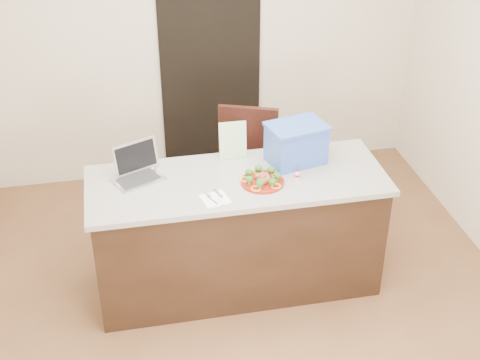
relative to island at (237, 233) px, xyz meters
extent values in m
plane|color=brown|center=(0.00, -0.25, -0.46)|extent=(4.00, 4.00, 0.00)
plane|color=beige|center=(0.00, 1.75, 0.89)|extent=(4.00, 0.00, 4.00)
cube|color=black|center=(0.10, 1.73, 0.54)|extent=(0.90, 0.02, 2.00)
cube|color=black|center=(0.00, 0.00, -0.02)|extent=(2.00, 0.70, 0.88)
cube|color=beige|center=(0.00, 0.00, 0.44)|extent=(2.06, 0.76, 0.04)
cylinder|color=maroon|center=(0.16, -0.09, 0.47)|extent=(0.29, 0.29, 0.02)
torus|color=maroon|center=(0.16, -0.09, 0.47)|extent=(0.29, 0.29, 0.01)
sphere|color=brown|center=(0.16, -0.09, 0.50)|extent=(0.04, 0.04, 0.04)
sphere|color=brown|center=(0.13, -0.12, 0.50)|extent=(0.04, 0.04, 0.04)
sphere|color=brown|center=(0.15, -0.13, 0.50)|extent=(0.04, 0.04, 0.04)
sphere|color=brown|center=(0.17, -0.13, 0.50)|extent=(0.04, 0.04, 0.04)
sphere|color=brown|center=(0.19, -0.11, 0.50)|extent=(0.04, 0.04, 0.04)
sphere|color=brown|center=(0.19, -0.09, 0.50)|extent=(0.04, 0.04, 0.04)
sphere|color=brown|center=(0.19, -0.07, 0.50)|extent=(0.04, 0.04, 0.04)
sphere|color=brown|center=(0.17, -0.05, 0.50)|extent=(0.04, 0.04, 0.04)
sphere|color=brown|center=(0.14, -0.06, 0.50)|extent=(0.04, 0.04, 0.04)
sphere|color=brown|center=(0.12, -0.07, 0.50)|extent=(0.04, 0.04, 0.04)
ellipsoid|color=#184D14|center=(0.15, 0.01, 0.52)|extent=(0.05, 0.05, 0.04)
ellipsoid|color=#184D14|center=(0.08, -0.03, 0.52)|extent=(0.05, 0.05, 0.04)
ellipsoid|color=#184D14|center=(0.06, -0.12, 0.52)|extent=(0.05, 0.05, 0.04)
ellipsoid|color=#184D14|center=(0.12, -0.18, 0.52)|extent=(0.05, 0.05, 0.04)
ellipsoid|color=#184D14|center=(0.20, -0.18, 0.52)|extent=(0.05, 0.05, 0.04)
ellipsoid|color=#184D14|center=(0.26, -0.11, 0.52)|extent=(0.05, 0.05, 0.04)
ellipsoid|color=#184D14|center=(0.23, -0.03, 0.52)|extent=(0.05, 0.05, 0.04)
torus|color=#FCA11A|center=(0.15, 0.02, 0.48)|extent=(0.07, 0.07, 0.01)
torus|color=#FCA11A|center=(0.05, -0.06, 0.48)|extent=(0.07, 0.07, 0.01)
torus|color=#FCA11A|center=(0.09, -0.19, 0.48)|extent=(0.07, 0.07, 0.01)
torus|color=#FCA11A|center=(0.23, -0.18, 0.48)|extent=(0.07, 0.07, 0.01)
torus|color=#FCA11A|center=(0.26, -0.05, 0.48)|extent=(0.07, 0.07, 0.01)
cube|color=white|center=(-0.19, -0.23, 0.46)|extent=(0.20, 0.20, 0.01)
cube|color=silver|center=(-0.21, -0.25, 0.47)|extent=(0.06, 0.12, 0.00)
cube|color=silver|center=(-0.21, -0.18, 0.47)|extent=(0.05, 0.06, 0.00)
cube|color=silver|center=(-0.16, -0.28, 0.47)|extent=(0.05, 0.09, 0.01)
cube|color=silver|center=(-0.16, -0.18, 0.47)|extent=(0.05, 0.11, 0.00)
cylinder|color=silver|center=(0.40, -0.08, 0.48)|extent=(0.03, 0.03, 0.05)
cylinder|color=silver|center=(0.40, -0.08, 0.51)|extent=(0.02, 0.02, 0.01)
cylinder|color=#AE1229|center=(0.40, -0.08, 0.52)|extent=(0.02, 0.02, 0.01)
cylinder|color=#AE1229|center=(0.40, -0.08, 0.48)|extent=(0.03, 0.03, 0.02)
cube|color=#B7B6BB|center=(-0.67, 0.11, 0.47)|extent=(0.39, 0.34, 0.01)
cube|color=#B7B6BB|center=(-0.67, 0.23, 0.58)|extent=(0.32, 0.18, 0.21)
cube|color=black|center=(-0.67, 0.22, 0.58)|extent=(0.29, 0.16, 0.18)
cube|color=black|center=(-0.67, 0.10, 0.47)|extent=(0.31, 0.26, 0.00)
cube|color=white|center=(0.03, 0.29, 0.60)|extent=(0.20, 0.05, 0.28)
cube|color=#3152B1|center=(0.45, 0.15, 0.59)|extent=(0.43, 0.35, 0.27)
cube|color=#3152B1|center=(0.45, 0.15, 0.74)|extent=(0.45, 0.37, 0.02)
cube|color=#34150F|center=(0.24, 0.56, 0.05)|extent=(0.61, 0.61, 0.05)
cube|color=#34150F|center=(0.24, 0.78, 0.34)|extent=(0.46, 0.21, 0.54)
cylinder|color=#34150F|center=(0.04, 0.36, -0.21)|extent=(0.04, 0.04, 0.51)
cylinder|color=#34150F|center=(0.45, 0.36, -0.21)|extent=(0.04, 0.04, 0.51)
cylinder|color=#34150F|center=(0.04, 0.77, -0.21)|extent=(0.04, 0.04, 0.51)
cylinder|color=#34150F|center=(0.45, 0.77, -0.21)|extent=(0.04, 0.04, 0.51)
camera|label=1|loc=(-0.75, -3.83, 2.84)|focal=50.00mm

